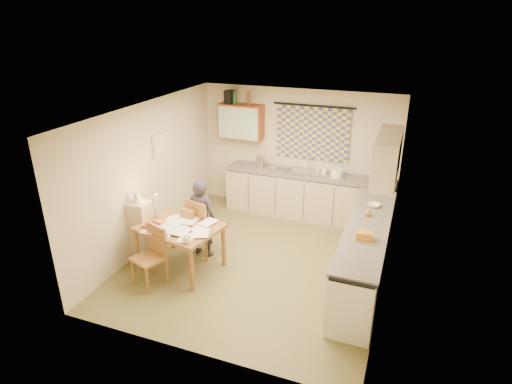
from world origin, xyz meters
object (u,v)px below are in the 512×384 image
at_px(counter_back, 307,195).
at_px(dining_table, 181,247).
at_px(person, 202,218).
at_px(chair_far, 205,236).
at_px(shelf_stand, 141,231).
at_px(stove, 352,301).
at_px(counter_right, 365,253).

relative_size(counter_back, dining_table, 2.41).
bearing_deg(person, chair_far, -119.33).
relative_size(counter_back, chair_far, 3.23).
bearing_deg(shelf_stand, counter_back, 49.69).
distance_m(counter_back, stove, 3.40).
bearing_deg(stove, counter_right, 90.00).
bearing_deg(dining_table, chair_far, 85.23).
bearing_deg(stove, person, 158.68).
distance_m(counter_right, dining_table, 2.88).
xyz_separation_m(counter_right, chair_far, (-2.64, -0.16, -0.13)).
distance_m(counter_right, shelf_stand, 3.61).
bearing_deg(chair_far, counter_back, -104.36).
height_order(counter_back, counter_right, same).
xyz_separation_m(chair_far, shelf_stand, (-0.90, -0.52, 0.20)).
xyz_separation_m(counter_back, dining_table, (-1.41, -2.58, -0.07)).
bearing_deg(dining_table, counter_back, 72.01).
bearing_deg(counter_back, shelf_stand, -130.31).
relative_size(dining_table, chair_far, 1.34).
bearing_deg(dining_table, shelf_stand, -171.57).
xyz_separation_m(person, shelf_stand, (-0.88, -0.48, -0.17)).
height_order(counter_right, person, person).
relative_size(stove, person, 0.65).
bearing_deg(shelf_stand, person, 28.53).
xyz_separation_m(counter_right, person, (-2.66, -0.20, 0.23)).
distance_m(stove, dining_table, 2.84).
bearing_deg(counter_right, dining_table, -165.72).
xyz_separation_m(dining_table, chair_far, (0.15, 0.55, -0.06)).
bearing_deg(shelf_stand, dining_table, -2.24).
relative_size(counter_right, stove, 3.32).
bearing_deg(chair_far, dining_table, 91.97).
bearing_deg(person, dining_table, 79.17).
bearing_deg(counter_back, chair_far, -121.78).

